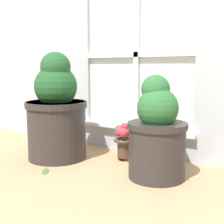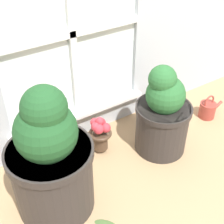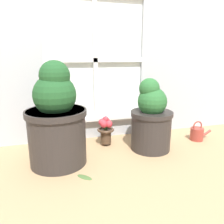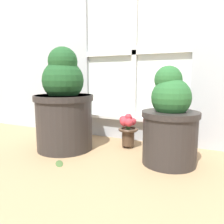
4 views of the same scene
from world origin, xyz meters
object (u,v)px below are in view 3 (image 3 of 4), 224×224
Objects in this scene: potted_plant_right at (151,119)px; watering_can at (197,134)px; flower_vase at (105,129)px; potted_plant_left at (57,121)px.

watering_can is (0.48, 0.06, -0.19)m from potted_plant_right.
flower_vase is at bearing 171.88° from watering_can.
potted_plant_left is 0.47m from flower_vase.
potted_plant_right is 2.80× the size of watering_can.
potted_plant_right is (0.71, 0.04, -0.06)m from potted_plant_left.
potted_plant_left is 0.72m from potted_plant_right.
potted_plant_left is 1.22m from watering_can.
potted_plant_left is at bearing -151.11° from flower_vase.
flower_vase is at bearing 28.89° from potted_plant_left.
potted_plant_left is 2.82× the size of flower_vase.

